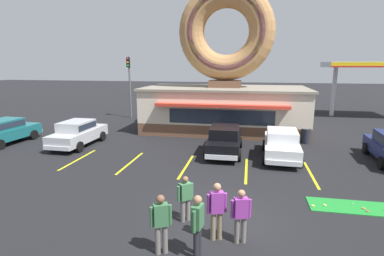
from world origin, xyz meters
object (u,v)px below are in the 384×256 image
(car_silver, at_px, (78,132))
(pedestrian_blue_sweater_man, at_px, (161,221))
(car_white, at_px, (282,143))
(pedestrian_clipboard_woman, at_px, (198,223))
(traffic_light_pole, at_px, (129,79))
(pedestrian_hooded_kid, at_px, (185,197))
(trash_bin, at_px, (306,136))
(pedestrian_leather_jacket_man, at_px, (217,209))
(car_black, at_px, (225,139))
(car_teal, at_px, (5,130))
(pedestrian_beanie_man, at_px, (241,214))
(golf_ball, at_px, (353,204))

(car_silver, height_order, pedestrian_blue_sweater_man, pedestrian_blue_sweater_man)
(car_silver, height_order, car_white, same)
(pedestrian_clipboard_woman, relative_size, traffic_light_pole, 0.30)
(pedestrian_hooded_kid, xyz_separation_m, trash_bin, (5.65, 11.20, -0.35))
(car_silver, relative_size, pedestrian_leather_jacket_man, 2.61)
(car_white, height_order, pedestrian_leather_jacket_man, pedestrian_leather_jacket_man)
(car_silver, xyz_separation_m, car_black, (9.25, 0.04, 0.00))
(car_silver, height_order, car_teal, same)
(car_black, bearing_deg, car_white, -6.31)
(pedestrian_blue_sweater_man, bearing_deg, trash_bin, 65.56)
(car_white, xyz_separation_m, pedestrian_beanie_man, (-1.93, -8.49, 0.03))
(pedestrian_clipboard_woman, relative_size, trash_bin, 1.81)
(car_teal, xyz_separation_m, trash_bin, (19.21, 3.74, -0.37))
(golf_ball, relative_size, pedestrian_leather_jacket_man, 0.02)
(pedestrian_hooded_kid, height_order, pedestrian_clipboard_woman, pedestrian_clipboard_woman)
(car_silver, bearing_deg, pedestrian_clipboard_woman, -45.99)
(car_black, bearing_deg, pedestrian_hooded_kid, -94.39)
(golf_ball, bearing_deg, pedestrian_leather_jacket_man, -146.18)
(car_silver, bearing_deg, pedestrian_leather_jacket_man, -41.94)
(pedestrian_clipboard_woman, height_order, pedestrian_beanie_man, pedestrian_clipboard_woman)
(car_silver, distance_m, pedestrian_hooded_kid, 11.70)
(pedestrian_leather_jacket_man, height_order, traffic_light_pole, traffic_light_pole)
(golf_ball, height_order, pedestrian_clipboard_woman, pedestrian_clipboard_woman)
(pedestrian_leather_jacket_man, distance_m, trash_bin, 12.90)
(car_white, bearing_deg, pedestrian_hooded_kid, -116.25)
(pedestrian_hooded_kid, relative_size, pedestrian_leather_jacket_man, 0.88)
(pedestrian_blue_sweater_man, relative_size, pedestrian_beanie_man, 1.05)
(pedestrian_hooded_kid, distance_m, pedestrian_leather_jacket_man, 1.43)
(golf_ball, height_order, pedestrian_leather_jacket_man, pedestrian_leather_jacket_man)
(golf_ball, relative_size, trash_bin, 0.04)
(car_teal, xyz_separation_m, pedestrian_clipboard_woman, (14.27, -9.25, 0.11))
(golf_ball, relative_size, car_white, 0.01)
(car_black, xyz_separation_m, pedestrian_blue_sweater_man, (-0.88, -9.76, 0.08))
(golf_ball, distance_m, pedestrian_blue_sweater_man, 7.37)
(trash_bin, bearing_deg, car_teal, -168.99)
(golf_ball, relative_size, car_black, 0.01)
(pedestrian_leather_jacket_man, relative_size, trash_bin, 1.80)
(pedestrian_blue_sweater_man, relative_size, traffic_light_pole, 0.29)
(car_white, distance_m, pedestrian_beanie_man, 8.71)
(pedestrian_leather_jacket_man, bearing_deg, traffic_light_pole, 118.69)
(car_silver, height_order, traffic_light_pole, traffic_light_pole)
(car_teal, xyz_separation_m, pedestrian_hooded_kid, (13.56, -7.46, -0.02))
(pedestrian_blue_sweater_man, xyz_separation_m, pedestrian_clipboard_woman, (0.98, 0.04, 0.04))
(car_teal, bearing_deg, pedestrian_beanie_man, -28.56)
(pedestrian_leather_jacket_man, bearing_deg, car_teal, 150.42)
(car_black, distance_m, car_teal, 14.18)
(car_silver, height_order, trash_bin, car_silver)
(traffic_light_pole, bearing_deg, golf_ball, -46.49)
(car_white, distance_m, car_teal, 17.30)
(car_teal, relative_size, pedestrian_beanie_man, 2.86)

